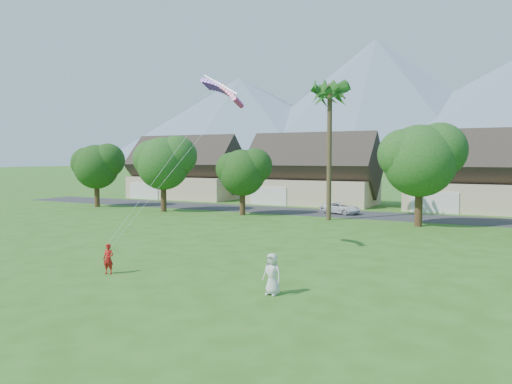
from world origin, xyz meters
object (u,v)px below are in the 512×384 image
Objects in this scene: watcher at (272,274)px; parafoil_kite at (224,89)px; parked_car at (340,208)px; kite_flyer at (108,259)px.

watcher is 12.45m from parafoil_kite.
parked_car is at bearing 101.48° from parafoil_kite.
parafoil_kite reaches higher than kite_flyer.
kite_flyer is 0.85× the size of watcher.
kite_flyer is 0.50× the size of parafoil_kite.
parked_car is at bearing 109.53° from watcher.
parked_car is at bearing 72.63° from kite_flyer.
parked_car is (-6.64, 30.34, -0.29)m from watcher.
kite_flyer is 0.35× the size of parked_car.
parafoil_kite reaches higher than watcher.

